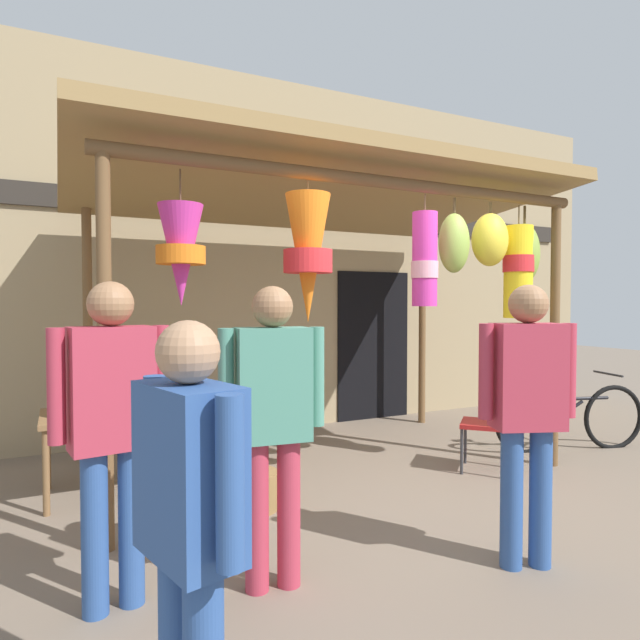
% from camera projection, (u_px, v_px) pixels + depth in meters
% --- Properties ---
extents(ground_plane, '(30.00, 30.00, 0.00)m').
position_uv_depth(ground_plane, '(399.00, 496.00, 4.35)').
color(ground_plane, '#756656').
extents(shop_facade, '(10.58, 0.29, 4.33)m').
position_uv_depth(shop_facade, '(275.00, 257.00, 6.76)').
color(shop_facade, '#9E8966').
rests_on(shop_facade, ground_plane).
extents(market_stall_canopy, '(4.54, 2.58, 2.84)m').
position_uv_depth(market_stall_canopy, '(334.00, 210.00, 4.98)').
color(market_stall_canopy, brown).
rests_on(market_stall_canopy, ground_plane).
extents(display_table, '(1.35, 0.73, 0.68)m').
position_uv_depth(display_table, '(130.00, 417.00, 4.50)').
color(display_table, brown).
rests_on(display_table, ground_plane).
extents(flower_heap_on_table, '(0.83, 0.58, 0.10)m').
position_uv_depth(flower_heap_on_table, '(133.00, 402.00, 4.54)').
color(flower_heap_on_table, yellow).
rests_on(flower_heap_on_table, display_table).
extents(folding_chair, '(0.57, 0.57, 0.84)m').
position_uv_depth(folding_chair, '(492.00, 418.00, 4.98)').
color(folding_chair, '#AD1E1E').
rests_on(folding_chair, ground_plane).
extents(wicker_basket_by_table, '(0.39, 0.39, 0.29)m').
position_uv_depth(wicker_basket_by_table, '(253.00, 490.00, 4.09)').
color(wicker_basket_by_table, olive).
rests_on(wicker_basket_by_table, ground_plane).
extents(wicker_basket_spare, '(0.45, 0.45, 0.26)m').
position_uv_depth(wicker_basket_spare, '(241.00, 453.00, 5.15)').
color(wicker_basket_spare, brown).
rests_on(wicker_basket_spare, ground_plane).
extents(parked_bicycle, '(1.69, 0.61, 0.92)m').
position_uv_depth(parked_bicycle, '(570.00, 418.00, 5.73)').
color(parked_bicycle, black).
rests_on(parked_bicycle, ground_plane).
extents(vendor_in_orange, '(0.59, 0.28, 1.69)m').
position_uv_depth(vendor_in_orange, '(112.00, 416.00, 2.72)').
color(vendor_in_orange, '#2D5193').
rests_on(vendor_in_orange, ground_plane).
extents(customer_foreground, '(0.56, 0.35, 1.69)m').
position_uv_depth(customer_foreground, '(527.00, 401.00, 3.17)').
color(customer_foreground, '#2D5193').
rests_on(customer_foreground, ground_plane).
extents(shopper_by_bananas, '(0.31, 0.58, 1.52)m').
position_uv_depth(shopper_by_bananas, '(189.00, 514.00, 1.73)').
color(shopper_by_bananas, '#2D5193').
rests_on(shopper_by_bananas, ground_plane).
extents(passerby_at_right, '(0.59, 0.27, 1.67)m').
position_uv_depth(passerby_at_right, '(273.00, 411.00, 2.93)').
color(passerby_at_right, '#B23347').
rests_on(passerby_at_right, ground_plane).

